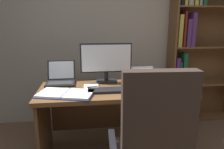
# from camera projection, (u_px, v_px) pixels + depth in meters

# --- Properties ---
(wall_back) EXTENTS (5.30, 0.12, 2.67)m
(wall_back) POSITION_uv_depth(u_px,v_px,m) (111.00, 26.00, 2.93)
(wall_back) COLOR #A89E8E
(wall_back) RESTS_ON ground
(desk) EXTENTS (1.51, 0.69, 0.75)m
(desk) POSITION_uv_depth(u_px,v_px,m) (113.00, 104.00, 2.28)
(desk) COLOR brown
(desk) RESTS_ON ground
(bookshelf) EXTENTS (0.99, 0.27, 2.12)m
(bookshelf) POSITION_uv_depth(u_px,v_px,m) (196.00, 48.00, 2.94)
(bookshelf) COLOR brown
(bookshelf) RESTS_ON ground
(monitor) EXTENTS (0.56, 0.16, 0.43)m
(monitor) POSITION_uv_depth(u_px,v_px,m) (106.00, 62.00, 2.31)
(monitor) COLOR black
(monitor) RESTS_ON desk
(laptop) EXTENTS (0.30, 0.31, 0.23)m
(laptop) POSITION_uv_depth(u_px,v_px,m) (61.00, 79.00, 2.30)
(laptop) COLOR black
(laptop) RESTS_ON desk
(keyboard) EXTENTS (0.42, 0.15, 0.02)m
(keyboard) POSITION_uv_depth(u_px,v_px,m) (110.00, 90.00, 2.04)
(keyboard) COLOR black
(keyboard) RESTS_ON desk
(computer_mouse) EXTENTS (0.06, 0.10, 0.04)m
(computer_mouse) POSITION_uv_depth(u_px,v_px,m) (140.00, 88.00, 2.07)
(computer_mouse) COLOR black
(computer_mouse) RESTS_ON desk
(reading_stand_with_book) EXTENTS (0.31, 0.26, 0.13)m
(reading_stand_with_book) POSITION_uv_depth(u_px,v_px,m) (143.00, 74.00, 2.45)
(reading_stand_with_book) COLOR black
(reading_stand_with_book) RESTS_ON desk
(open_binder) EXTENTS (0.56, 0.40, 0.02)m
(open_binder) POSITION_uv_depth(u_px,v_px,m) (66.00, 94.00, 1.94)
(open_binder) COLOR navy
(open_binder) RESTS_ON desk
(notepad) EXTENTS (0.15, 0.21, 0.01)m
(notepad) POSITION_uv_depth(u_px,v_px,m) (92.00, 87.00, 2.15)
(notepad) COLOR white
(notepad) RESTS_ON desk
(pen) EXTENTS (0.14, 0.03, 0.01)m
(pen) POSITION_uv_depth(u_px,v_px,m) (93.00, 86.00, 2.15)
(pen) COLOR black
(pen) RESTS_ON notepad
(coffee_mug) EXTENTS (0.08, 0.08, 0.10)m
(coffee_mug) POSITION_uv_depth(u_px,v_px,m) (175.00, 81.00, 2.20)
(coffee_mug) COLOR #334C7A
(coffee_mug) RESTS_ON desk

